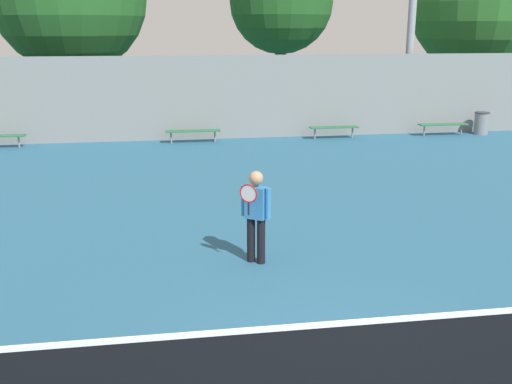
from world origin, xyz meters
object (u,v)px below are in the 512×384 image
at_px(bench_by_gate, 193,131).
at_px(tree_green_tall, 281,2).
at_px(bench_courtside_near, 443,125).
at_px(trash_bin, 481,123).
at_px(tennis_player, 256,211).
at_px(tree_green_broad, 481,3).
at_px(tennis_net, 352,362).
at_px(bench_adjacent_court, 334,128).

relative_size(bench_by_gate, tree_green_tall, 0.26).
xyz_separation_m(bench_courtside_near, tree_green_tall, (-4.76, 6.81, 4.53)).
distance_m(trash_bin, tree_green_tall, 10.27).
xyz_separation_m(bench_by_gate, trash_bin, (10.67, 0.06, 0.02)).
xyz_separation_m(tennis_player, tree_green_broad, (12.36, 15.94, 3.94)).
xyz_separation_m(trash_bin, tree_green_broad, (2.16, 4.85, 4.44)).
bearing_deg(tennis_net, bench_adjacent_court, 74.61).
bearing_deg(tennis_player, tree_green_tall, 112.11).
bearing_deg(bench_by_gate, tree_green_tall, 57.22).
distance_m(bench_courtside_near, tree_green_tall, 9.46).
relative_size(tennis_net, bench_adjacent_court, 6.49).
bearing_deg(bench_courtside_near, bench_by_gate, 180.00).
bearing_deg(trash_bin, bench_courtside_near, -177.92).
bearing_deg(bench_adjacent_court, tree_green_broad, 32.07).
relative_size(tennis_net, tree_green_broad, 1.43).
distance_m(tennis_player, tree_green_broad, 20.55).
bearing_deg(tennis_net, tree_green_tall, 80.82).
relative_size(bench_by_gate, trash_bin, 2.28).
height_order(tennis_player, tree_green_tall, tree_green_tall).
bearing_deg(bench_adjacent_court, trash_bin, 0.56).
bearing_deg(tennis_net, trash_bin, 57.07).
relative_size(tennis_net, tennis_player, 7.05).
bearing_deg(trash_bin, tennis_net, -122.93).
relative_size(bench_courtside_near, tree_green_broad, 0.23).
distance_m(tennis_net, tree_green_broad, 23.72).
distance_m(tree_green_tall, tree_green_broad, 8.65).
height_order(tennis_net, trash_bin, tennis_net).
height_order(bench_adjacent_court, tree_green_tall, tree_green_tall).
bearing_deg(bench_adjacent_court, tennis_net, -105.39).
height_order(tennis_player, bench_courtside_near, tennis_player).
distance_m(tennis_player, bench_courtside_near, 14.05).
relative_size(tennis_net, tree_green_tall, 1.55).
relative_size(bench_courtside_near, bench_adjacent_court, 1.05).
height_order(tennis_net, bench_courtside_near, tennis_net).
bearing_deg(trash_bin, bench_adjacent_court, -179.44).
relative_size(tree_green_tall, tree_green_broad, 0.92).
distance_m(bench_courtside_near, bench_by_gate, 9.14).
height_order(bench_courtside_near, bench_adjacent_court, same).
distance_m(bench_by_gate, trash_bin, 10.67).
xyz_separation_m(tennis_player, bench_by_gate, (-0.46, 11.04, -0.51)).
bearing_deg(tennis_player, bench_adjacent_court, 102.15).
bearing_deg(bench_adjacent_court, bench_courtside_near, 0.00).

